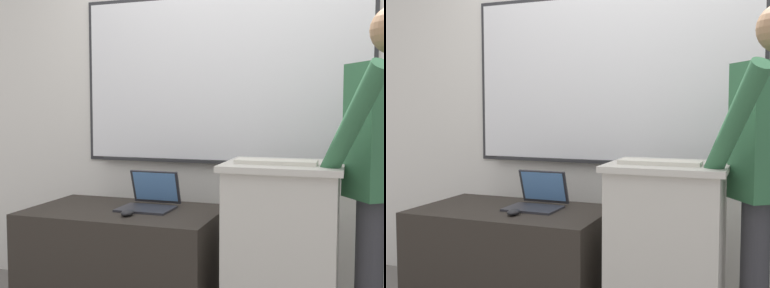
% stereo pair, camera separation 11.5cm
% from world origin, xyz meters
% --- Properties ---
extents(back_wall, '(6.40, 0.17, 2.63)m').
position_xyz_m(back_wall, '(-0.01, 1.11, 1.32)').
color(back_wall, silver).
rests_on(back_wall, ground_plane).
extents(lectern_podium, '(0.57, 0.50, 1.00)m').
position_xyz_m(lectern_podium, '(0.28, 0.37, 0.50)').
color(lectern_podium, '#BCB7AD').
rests_on(lectern_podium, ground_plane).
extents(side_desk, '(1.09, 0.65, 0.69)m').
position_xyz_m(side_desk, '(-0.64, 0.45, 0.34)').
color(side_desk, '#28231E').
rests_on(side_desk, ground_plane).
extents(laptop, '(0.30, 0.30, 0.21)m').
position_xyz_m(laptop, '(-0.51, 0.55, 0.75)').
color(laptop, '#28282D').
rests_on(laptop, side_desk).
extents(wireless_keyboard, '(0.39, 0.13, 0.02)m').
position_xyz_m(wireless_keyboard, '(0.25, 0.30, 1.01)').
color(wireless_keyboard, beige).
rests_on(wireless_keyboard, lectern_podium).
extents(computer_mouse_by_laptop, '(0.06, 0.10, 0.03)m').
position_xyz_m(computer_mouse_by_laptop, '(-0.54, 0.31, 0.70)').
color(computer_mouse_by_laptop, black).
rests_on(computer_mouse_by_laptop, side_desk).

